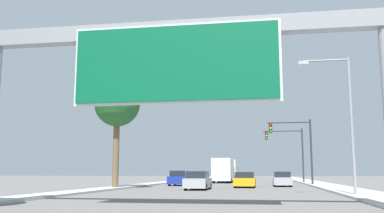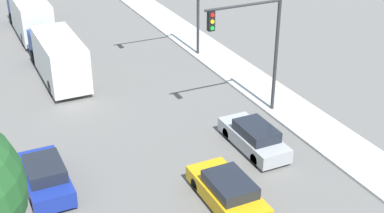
{
  "view_description": "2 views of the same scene",
  "coord_description": "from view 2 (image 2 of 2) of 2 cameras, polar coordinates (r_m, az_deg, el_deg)",
  "views": [
    {
      "loc": [
        3.46,
        1.13,
        1.42
      ],
      "look_at": [
        0.0,
        22.02,
        4.66
      ],
      "focal_mm": 40.0,
      "sensor_mm": 36.0,
      "label": 1
    },
    {
      "loc": [
        -7.94,
        24.59,
        14.56
      ],
      "look_at": [
        1.52,
        44.39,
        3.44
      ],
      "focal_mm": 50.0,
      "sensor_mm": 36.0,
      "label": 2
    }
  ],
  "objects": [
    {
      "name": "sidewalk_right",
      "position": [
        42.04,
        0.65,
        6.72
      ],
      "size": [
        3.0,
        120.0,
        0.15
      ],
      "color": "#BDBDBD",
      "rests_on": "ground"
    },
    {
      "name": "car_near_left",
      "position": [
        23.76,
        3.82,
        -9.0
      ],
      "size": [
        1.89,
        4.54,
        1.4
      ],
      "color": "gold",
      "rests_on": "ground"
    },
    {
      "name": "car_far_left",
      "position": [
        25.43,
        -15.39,
        -7.2
      ],
      "size": [
        1.83,
        4.37,
        1.54
      ],
      "color": "navy",
      "rests_on": "ground"
    },
    {
      "name": "car_near_right",
      "position": [
        27.81,
        6.65,
        -3.28
      ],
      "size": [
        1.73,
        4.62,
        1.44
      ],
      "color": "#A5A8AD",
      "rests_on": "ground"
    },
    {
      "name": "truck_box_primary",
      "position": [
        45.74,
        -16.92,
        9.28
      ],
      "size": [
        2.38,
        8.79,
        3.18
      ],
      "color": "navy",
      "rests_on": "ground"
    },
    {
      "name": "truck_box_secondary",
      "position": [
        36.53,
        -14.15,
        5.24
      ],
      "size": [
        2.39,
        8.76,
        3.12
      ],
      "color": "navy",
      "rests_on": "ground"
    },
    {
      "name": "traffic_light_near_intersection",
      "position": [
        29.54,
        6.87,
        7.14
      ],
      "size": [
        4.64,
        0.32,
        6.98
      ],
      "color": "#2D2D30",
      "rests_on": "ground"
    }
  ]
}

